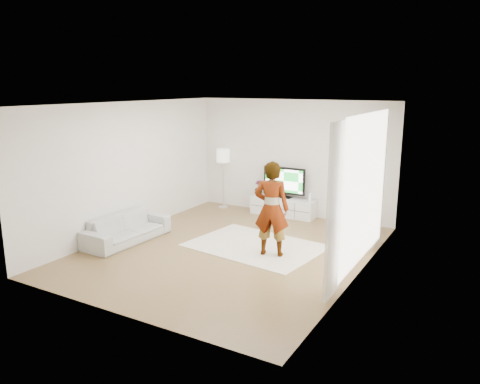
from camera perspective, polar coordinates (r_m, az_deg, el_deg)
The scene contains 17 objects.
floor at distance 9.16m, azimuth -1.26°, elevation -7.09°, with size 6.00×6.00×0.00m, color olive.
ceiling at distance 8.61m, azimuth -1.36°, elevation 10.70°, with size 6.00×6.00×0.00m, color white.
wall_left at distance 10.27m, azimuth -13.36°, elevation 2.87°, with size 0.02×6.00×2.80m, color white.
wall_right at distance 7.81m, azimuth 14.60°, elevation -0.32°, with size 0.02×6.00×2.80m, color white.
wall_back at distance 11.41m, azimuth 6.50°, elevation 4.12°, with size 5.00×0.02×2.80m, color white.
wall_front at distance 6.47m, azimuth -15.17°, elevation -3.11°, with size 5.00×0.02×2.80m, color white.
window at distance 8.09m, azimuth 15.05°, elevation 0.46°, with size 0.01×2.60×2.50m, color white.
curtain_near at distance 6.92m, azimuth 11.57°, elevation -2.29°, with size 0.04×0.70×2.60m, color white.
curtain_far at distance 9.37m, azimuth 16.61°, elevation 1.41°, with size 0.04×0.70×2.60m, color white.
media_console at distance 11.49m, azimuth 5.29°, elevation -1.78°, with size 1.60×0.45×0.45m.
television at distance 11.37m, azimuth 5.41°, elevation 1.32°, with size 1.07×0.21×0.75m.
game_console at distance 11.15m, azimuth 8.59°, elevation -0.61°, with size 0.07×0.15×0.20m.
potted_plant at distance 11.68m, azimuth 2.30°, elevation 0.54°, with size 0.20×0.20×0.35m, color #3F7238.
rug at distance 9.38m, azimuth 1.88°, elevation -6.56°, with size 2.52×1.81×0.01m, color #F3E6CF.
player at distance 8.65m, azimuth 3.87°, elevation -2.05°, with size 0.65×0.43×1.78m, color #334772.
sofa at distance 9.84m, azimuth -13.61°, elevation -4.33°, with size 1.89×0.74×0.55m, color #B0B0AB.
floor_lamp at distance 11.99m, azimuth -2.08°, elevation 4.15°, with size 0.34×0.34×1.54m.
Camera 1 is at (4.44, -7.36, 3.14)m, focal length 35.00 mm.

